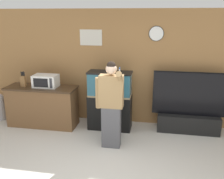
# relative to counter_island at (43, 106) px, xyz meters

# --- Properties ---
(wall_back_paneled) EXTENTS (10.00, 0.08, 2.60)m
(wall_back_paneled) POSITION_rel_counter_island_xyz_m (1.75, 0.57, 0.84)
(wall_back_paneled) COLOR olive
(wall_back_paneled) RESTS_ON ground_plane
(counter_island) EXTENTS (1.59, 0.59, 0.92)m
(counter_island) POSITION_rel_counter_island_xyz_m (0.00, 0.00, 0.00)
(counter_island) COLOR brown
(counter_island) RESTS_ON ground_plane
(microwave) EXTENTS (0.53, 0.34, 0.27)m
(microwave) POSITION_rel_counter_island_xyz_m (0.11, 0.03, 0.59)
(microwave) COLOR white
(microwave) RESTS_ON counter_island
(knife_block) EXTENTS (0.11, 0.09, 0.35)m
(knife_block) POSITION_rel_counter_island_xyz_m (-0.39, -0.04, 0.59)
(knife_block) COLOR brown
(knife_block) RESTS_ON counter_island
(aquarium_on_stand) EXTENTS (0.95, 0.41, 1.30)m
(aquarium_on_stand) POSITION_rel_counter_island_xyz_m (1.55, 0.11, 0.19)
(aquarium_on_stand) COLOR black
(aquarium_on_stand) RESTS_ON ground_plane
(tv_on_stand) EXTENTS (1.58, 0.40, 1.33)m
(tv_on_stand) POSITION_rel_counter_island_xyz_m (3.26, 0.25, -0.07)
(tv_on_stand) COLOR black
(tv_on_stand) RESTS_ON ground_plane
(person_standing) EXTENTS (0.53, 0.40, 1.68)m
(person_standing) POSITION_rel_counter_island_xyz_m (1.72, -0.69, 0.41)
(person_standing) COLOR #515156
(person_standing) RESTS_ON ground_plane
(trash_bin) EXTENTS (0.28, 0.28, 0.65)m
(trash_bin) POSITION_rel_counter_island_xyz_m (-1.19, 0.14, -0.13)
(trash_bin) COLOR #B7B7BC
(trash_bin) RESTS_ON ground_plane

